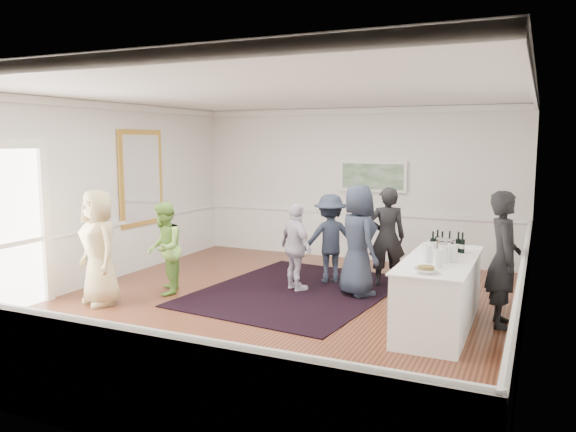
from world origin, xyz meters
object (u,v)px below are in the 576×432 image
at_px(bartender, 504,259).
at_px(guest_navy, 358,241).
at_px(guest_dark_b, 387,237).
at_px(guest_dark_a, 330,239).
at_px(ice_bucket, 445,248).
at_px(guest_lilac, 296,247).
at_px(nut_bowl, 426,269).
at_px(serving_table, 439,293).
at_px(guest_green, 164,248).
at_px(guest_tan, 99,247).

distance_m(bartender, guest_navy, 2.35).
bearing_deg(guest_dark_b, guest_dark_a, -12.77).
distance_m(guest_dark_b, ice_bucket, 2.08).
xyz_separation_m(guest_lilac, guest_navy, (1.03, 0.15, 0.17)).
bearing_deg(nut_bowl, guest_navy, 126.31).
xyz_separation_m(serving_table, guest_dark_b, (-1.20, 1.83, 0.39)).
bearing_deg(guest_green, guest_tan, -60.36).
distance_m(guest_lilac, ice_bucket, 2.69).
distance_m(serving_table, guest_green, 4.42).
bearing_deg(guest_navy, guest_lilac, 52.88).
bearing_deg(guest_green, ice_bucket, 64.58).
bearing_deg(serving_table, guest_dark_a, 142.28).
bearing_deg(guest_green, guest_dark_b, 92.16).
xyz_separation_m(guest_tan, ice_bucket, (4.99, 1.20, 0.17)).
bearing_deg(guest_tan, serving_table, 35.92).
bearing_deg(guest_dark_b, ice_bucket, 105.71).
distance_m(guest_dark_b, guest_navy, 0.79).
height_order(serving_table, ice_bucket, ice_bucket).
height_order(guest_tan, guest_dark_a, guest_tan).
bearing_deg(serving_table, nut_bowl, -91.59).
bearing_deg(guest_lilac, bartender, -153.33).
height_order(guest_lilac, guest_navy, guest_navy).
relative_size(guest_dark_a, nut_bowl, 5.61).
xyz_separation_m(guest_lilac, guest_dark_b, (1.32, 0.89, 0.13)).
relative_size(bartender, guest_tan, 1.04).
relative_size(ice_bucket, nut_bowl, 0.92).
bearing_deg(guest_navy, serving_table, -171.77).
xyz_separation_m(bartender, guest_dark_b, (-1.97, 1.40, -0.06)).
bearing_deg(nut_bowl, guest_green, 170.23).
bearing_deg(guest_dark_a, nut_bowl, 96.96).
bearing_deg(bartender, serving_table, 108.91).
distance_m(guest_lilac, guest_dark_b, 1.59).
xyz_separation_m(guest_green, guest_navy, (2.93, 1.23, 0.14)).
height_order(bartender, guest_tan, bartender).
height_order(bartender, guest_dark_b, bartender).
height_order(serving_table, guest_dark_b, guest_dark_b).
relative_size(guest_lilac, ice_bucket, 5.68).
height_order(guest_tan, nut_bowl, guest_tan).
bearing_deg(guest_tan, guest_lilac, 63.21).
relative_size(guest_navy, nut_bowl, 6.43).
bearing_deg(serving_table, ice_bucket, 77.81).
xyz_separation_m(serving_table, guest_dark_a, (-2.19, 1.69, 0.31)).
relative_size(serving_table, bartender, 1.27).
bearing_deg(guest_lilac, serving_table, -165.08).
bearing_deg(nut_bowl, guest_tan, -178.35).
distance_m(guest_lilac, nut_bowl, 3.11).
height_order(bartender, ice_bucket, bartender).
bearing_deg(guest_navy, guest_dark_b, -66.69).
height_order(serving_table, nut_bowl, nut_bowl).
bearing_deg(guest_lilac, nut_bowl, 179.07).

